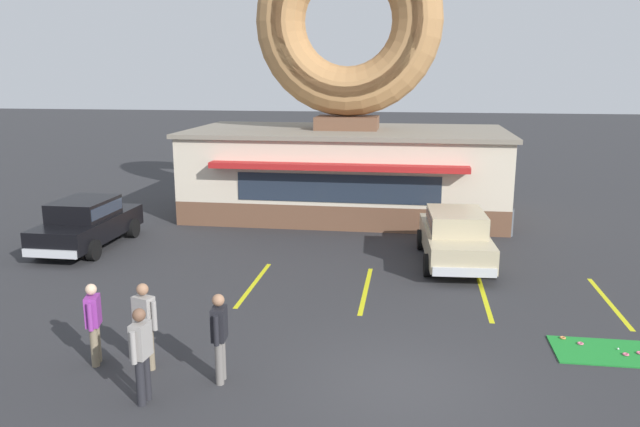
{
  "coord_description": "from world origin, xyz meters",
  "views": [
    {
      "loc": [
        0.11,
        -10.39,
        5.53
      ],
      "look_at": [
        -2.21,
        5.0,
        2.0
      ],
      "focal_mm": 35.0,
      "sensor_mm": 36.0,
      "label": 1
    }
  ],
  "objects_px": {
    "pedestrian_blue_sweater_man": "(220,334)",
    "pedestrian_leather_jacket_man": "(145,322)",
    "pedestrian_hooded_kid": "(141,351)",
    "pedestrian_clipboard_woman": "(94,320)",
    "trash_bin": "(505,221)",
    "golf_ball": "(618,349)",
    "car_black": "(87,221)",
    "car_champagne": "(455,235)"
  },
  "relations": [
    {
      "from": "pedestrian_blue_sweater_man",
      "to": "pedestrian_leather_jacket_man",
      "type": "distance_m",
      "value": 1.58
    },
    {
      "from": "pedestrian_hooded_kid",
      "to": "pedestrian_leather_jacket_man",
      "type": "xyz_separation_m",
      "value": [
        -0.47,
        1.19,
        0.0
      ]
    },
    {
      "from": "pedestrian_clipboard_woman",
      "to": "trash_bin",
      "type": "xyz_separation_m",
      "value": [
        9.17,
        11.28,
        -0.4
      ]
    },
    {
      "from": "golf_ball",
      "to": "pedestrian_clipboard_woman",
      "type": "relative_size",
      "value": 0.03
    },
    {
      "from": "pedestrian_hooded_kid",
      "to": "pedestrian_clipboard_woman",
      "type": "height_order",
      "value": "pedestrian_hooded_kid"
    },
    {
      "from": "car_black",
      "to": "trash_bin",
      "type": "xyz_separation_m",
      "value": [
        13.51,
        3.59,
        -0.37
      ]
    },
    {
      "from": "pedestrian_hooded_kid",
      "to": "pedestrian_leather_jacket_man",
      "type": "relative_size",
      "value": 1.0
    },
    {
      "from": "golf_ball",
      "to": "pedestrian_blue_sweater_man",
      "type": "xyz_separation_m",
      "value": [
        -7.59,
        -2.43,
        0.89
      ]
    },
    {
      "from": "pedestrian_blue_sweater_man",
      "to": "trash_bin",
      "type": "distance_m",
      "value": 13.34
    },
    {
      "from": "golf_ball",
      "to": "pedestrian_leather_jacket_man",
      "type": "relative_size",
      "value": 0.02
    },
    {
      "from": "car_black",
      "to": "pedestrian_clipboard_woman",
      "type": "xyz_separation_m",
      "value": [
        4.34,
        -7.69,
        0.03
      ]
    },
    {
      "from": "pedestrian_blue_sweater_man",
      "to": "pedestrian_leather_jacket_man",
      "type": "height_order",
      "value": "pedestrian_leather_jacket_man"
    },
    {
      "from": "car_champagne",
      "to": "car_black",
      "type": "relative_size",
      "value": 1.02
    },
    {
      "from": "car_champagne",
      "to": "trash_bin",
      "type": "distance_m",
      "value": 4.06
    },
    {
      "from": "car_black",
      "to": "trash_bin",
      "type": "relative_size",
      "value": 4.68
    },
    {
      "from": "car_champagne",
      "to": "car_black",
      "type": "distance_m",
      "value": 11.59
    },
    {
      "from": "pedestrian_hooded_kid",
      "to": "pedestrian_clipboard_woman",
      "type": "bearing_deg",
      "value": 141.1
    },
    {
      "from": "car_champagne",
      "to": "pedestrian_blue_sweater_man",
      "type": "bearing_deg",
      "value": -119.95
    },
    {
      "from": "pedestrian_clipboard_woman",
      "to": "car_champagne",
      "type": "bearing_deg",
      "value": 46.85
    },
    {
      "from": "golf_ball",
      "to": "car_black",
      "type": "xyz_separation_m",
      "value": [
        -14.54,
        5.59,
        0.82
      ]
    },
    {
      "from": "pedestrian_hooded_kid",
      "to": "trash_bin",
      "type": "distance_m",
      "value": 14.67
    },
    {
      "from": "golf_ball",
      "to": "car_champagne",
      "type": "bearing_deg",
      "value": 117.66
    },
    {
      "from": "pedestrian_hooded_kid",
      "to": "golf_ball",
      "type": "bearing_deg",
      "value": 20.98
    },
    {
      "from": "car_champagne",
      "to": "pedestrian_blue_sweater_man",
      "type": "relative_size",
      "value": 2.76
    },
    {
      "from": "pedestrian_blue_sweater_man",
      "to": "trash_bin",
      "type": "height_order",
      "value": "pedestrian_blue_sweater_man"
    },
    {
      "from": "car_black",
      "to": "pedestrian_hooded_kid",
      "type": "distance_m",
      "value": 10.67
    },
    {
      "from": "car_champagne",
      "to": "pedestrian_hooded_kid",
      "type": "height_order",
      "value": "pedestrian_hooded_kid"
    },
    {
      "from": "car_champagne",
      "to": "trash_bin",
      "type": "xyz_separation_m",
      "value": [
        1.93,
        3.55,
        -0.37
      ]
    },
    {
      "from": "pedestrian_blue_sweater_man",
      "to": "golf_ball",
      "type": "bearing_deg",
      "value": 17.71
    },
    {
      "from": "golf_ball",
      "to": "car_champagne",
      "type": "height_order",
      "value": "car_champagne"
    },
    {
      "from": "car_champagne",
      "to": "trash_bin",
      "type": "bearing_deg",
      "value": 61.5
    },
    {
      "from": "golf_ball",
      "to": "car_champagne",
      "type": "relative_size",
      "value": 0.01
    },
    {
      "from": "golf_ball",
      "to": "pedestrian_blue_sweater_man",
      "type": "height_order",
      "value": "pedestrian_blue_sweater_man"
    },
    {
      "from": "pedestrian_blue_sweater_man",
      "to": "pedestrian_hooded_kid",
      "type": "bearing_deg",
      "value": -140.14
    },
    {
      "from": "pedestrian_blue_sweater_man",
      "to": "pedestrian_clipboard_woman",
      "type": "relative_size",
      "value": 1.04
    },
    {
      "from": "car_champagne",
      "to": "pedestrian_leather_jacket_man",
      "type": "distance_m",
      "value": 9.93
    },
    {
      "from": "golf_ball",
      "to": "pedestrian_hooded_kid",
      "type": "distance_m",
      "value": 9.33
    },
    {
      "from": "car_champagne",
      "to": "pedestrian_clipboard_woman",
      "type": "relative_size",
      "value": 2.85
    },
    {
      "from": "car_champagne",
      "to": "pedestrian_blue_sweater_man",
      "type": "xyz_separation_m",
      "value": [
        -4.64,
        -8.06,
        0.07
      ]
    },
    {
      "from": "pedestrian_clipboard_woman",
      "to": "pedestrian_blue_sweater_man",
      "type": "bearing_deg",
      "value": -7.18
    },
    {
      "from": "car_champagne",
      "to": "pedestrian_clipboard_woman",
      "type": "height_order",
      "value": "pedestrian_clipboard_woman"
    },
    {
      "from": "pedestrian_hooded_kid",
      "to": "pedestrian_clipboard_woman",
      "type": "relative_size",
      "value": 1.05
    }
  ]
}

